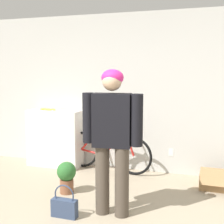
{
  "coord_description": "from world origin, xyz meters",
  "views": [
    {
      "loc": [
        1.19,
        -2.39,
        1.67
      ],
      "look_at": [
        0.1,
        0.9,
        1.21
      ],
      "focal_mm": 50.0,
      "sensor_mm": 36.0,
      "label": 1
    }
  ],
  "objects_px": {
    "handbag": "(64,206)",
    "potted_plant": "(67,175)",
    "person": "(112,133)",
    "bicycle": "(107,151)",
    "cardboard_box": "(218,180)",
    "banana": "(48,109)"
  },
  "relations": [
    {
      "from": "bicycle",
      "to": "potted_plant",
      "type": "distance_m",
      "value": 1.1
    },
    {
      "from": "potted_plant",
      "to": "banana",
      "type": "bearing_deg",
      "value": 129.59
    },
    {
      "from": "banana",
      "to": "bicycle",
      "type": "bearing_deg",
      "value": 2.32
    },
    {
      "from": "person",
      "to": "cardboard_box",
      "type": "xyz_separation_m",
      "value": [
        1.19,
        1.27,
        -0.85
      ]
    },
    {
      "from": "banana",
      "to": "handbag",
      "type": "xyz_separation_m",
      "value": [
        1.15,
        -1.68,
        -0.88
      ]
    },
    {
      "from": "bicycle",
      "to": "potted_plant",
      "type": "bearing_deg",
      "value": -93.34
    },
    {
      "from": "handbag",
      "to": "potted_plant",
      "type": "relative_size",
      "value": 0.88
    },
    {
      "from": "handbag",
      "to": "cardboard_box",
      "type": "distance_m",
      "value": 2.26
    },
    {
      "from": "person",
      "to": "potted_plant",
      "type": "distance_m",
      "value": 1.14
    },
    {
      "from": "banana",
      "to": "handbag",
      "type": "bearing_deg",
      "value": -55.65
    },
    {
      "from": "cardboard_box",
      "to": "potted_plant",
      "type": "xyz_separation_m",
      "value": [
        -1.98,
        -0.86,
        0.14
      ]
    },
    {
      "from": "person",
      "to": "potted_plant",
      "type": "relative_size",
      "value": 3.87
    },
    {
      "from": "cardboard_box",
      "to": "potted_plant",
      "type": "relative_size",
      "value": 1.18
    },
    {
      "from": "banana",
      "to": "potted_plant",
      "type": "bearing_deg",
      "value": -50.41
    },
    {
      "from": "person",
      "to": "bicycle",
      "type": "relative_size",
      "value": 1.06
    },
    {
      "from": "person",
      "to": "cardboard_box",
      "type": "distance_m",
      "value": 1.93
    },
    {
      "from": "bicycle",
      "to": "cardboard_box",
      "type": "relative_size",
      "value": 3.07
    },
    {
      "from": "handbag",
      "to": "potted_plant",
      "type": "bearing_deg",
      "value": 114.48
    },
    {
      "from": "cardboard_box",
      "to": "handbag",
      "type": "bearing_deg",
      "value": -138.11
    },
    {
      "from": "person",
      "to": "bicycle",
      "type": "xyz_separation_m",
      "value": [
        -0.59,
        1.49,
        -0.63
      ]
    },
    {
      "from": "bicycle",
      "to": "potted_plant",
      "type": "relative_size",
      "value": 3.63
    },
    {
      "from": "handbag",
      "to": "potted_plant",
      "type": "height_order",
      "value": "potted_plant"
    }
  ]
}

